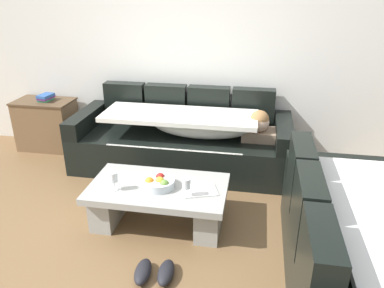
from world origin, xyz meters
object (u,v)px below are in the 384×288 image
fruit_bowl (159,183)px  side_cabinet (47,124)px  couch_along_wall (185,140)px  wine_glass_near_left (114,178)px  coffee_table (159,199)px  couch_near_window (358,255)px  book_stack_on_cabinet (46,97)px  wine_glass_near_right (186,184)px  open_magazine (200,190)px  pair_of_shoes (154,272)px

fruit_bowl → side_cabinet: size_ratio=0.39×
couch_along_wall → wine_glass_near_left: 1.35m
coffee_table → side_cabinet: bearing=143.4°
couch_near_window → book_stack_on_cabinet: size_ratio=8.57×
couch_along_wall → fruit_bowl: (-0.00, -1.17, 0.09)m
wine_glass_near_right → open_magazine: 0.18m
fruit_bowl → open_magazine: size_ratio=1.00×
wine_glass_near_left → book_stack_on_cabinet: 2.11m
fruit_bowl → open_magazine: bearing=-0.7°
couch_near_window → side_cabinet: 3.92m
fruit_bowl → wine_glass_near_left: 0.38m
couch_along_wall → fruit_bowl: size_ratio=8.77×
wine_glass_near_right → book_stack_on_cabinet: bearing=144.0°
wine_glass_near_left → pair_of_shoes: wine_glass_near_left is taller
wine_glass_near_left → book_stack_on_cabinet: (-1.46, 1.51, 0.19)m
pair_of_shoes → coffee_table: bearing=101.8°
side_cabinet → pair_of_shoes: side_cabinet is taller
wine_glass_near_left → pair_of_shoes: (0.49, -0.55, -0.45)m
couch_along_wall → wine_glass_near_right: 1.32m
open_magazine → book_stack_on_cabinet: 2.62m
couch_along_wall → couch_near_window: bearing=-48.9°
book_stack_on_cabinet → fruit_bowl: bearing=-37.6°
wine_glass_near_left → pair_of_shoes: bearing=-48.2°
couch_along_wall → pair_of_shoes: 1.86m
open_magazine → wine_glass_near_right: bearing=-151.0°
book_stack_on_cabinet → wine_glass_near_right: bearing=-36.0°
coffee_table → book_stack_on_cabinet: 2.32m
fruit_bowl → wine_glass_near_left: size_ratio=1.69×
open_magazine → book_stack_on_cabinet: (-2.18, 1.41, 0.30)m
couch_along_wall → couch_near_window: size_ratio=1.22×
side_cabinet → couch_near_window: bearing=-30.2°
couch_near_window → pair_of_shoes: size_ratio=6.55×
side_cabinet → book_stack_on_cabinet: bearing=5.9°
fruit_bowl → wine_glass_near_left: (-0.36, -0.11, 0.07)m
side_cabinet → pair_of_shoes: 2.88m
coffee_table → open_magazine: (0.38, -0.03, 0.15)m
open_magazine → coffee_table: bearing=157.2°
couch_along_wall → coffee_table: bearing=-90.7°
wine_glass_near_left → open_magazine: 0.74m
couch_along_wall → wine_glass_near_left: couch_along_wall is taller
wine_glass_near_right → open_magazine: size_ratio=0.59×
couch_along_wall → book_stack_on_cabinet: (-1.82, 0.23, 0.35)m
coffee_table → wine_glass_near_right: wine_glass_near_right is taller
couch_along_wall → couch_near_window: 2.31m
side_cabinet → book_stack_on_cabinet: (0.04, 0.00, 0.36)m
couch_along_wall → side_cabinet: couch_along_wall is taller
book_stack_on_cabinet → pair_of_shoes: 2.91m
coffee_table → wine_glass_near_left: size_ratio=7.23×
couch_near_window → pair_of_shoes: (-1.39, -0.09, -0.29)m
couch_near_window → wine_glass_near_right: couch_near_window is taller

